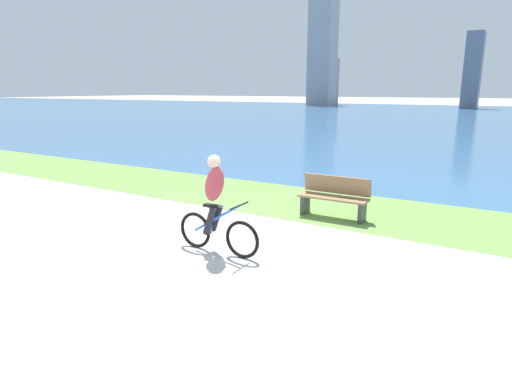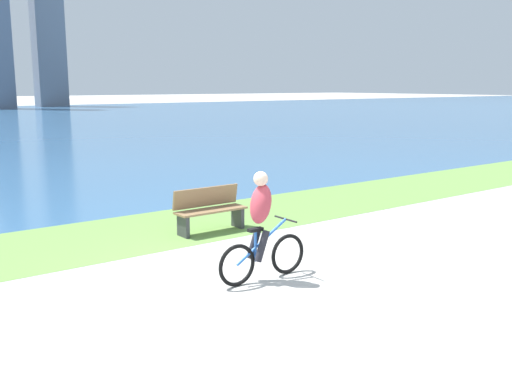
# 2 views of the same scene
# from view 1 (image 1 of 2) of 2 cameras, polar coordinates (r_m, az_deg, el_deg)

# --- Properties ---
(ground_plane) EXTENTS (300.00, 300.00, 0.00)m
(ground_plane) POSITION_cam_1_polar(r_m,az_deg,el_deg) (7.92, -5.82, -6.72)
(ground_plane) COLOR #B2AFA8
(grass_strip_bayside) EXTENTS (120.00, 3.06, 0.01)m
(grass_strip_bayside) POSITION_cam_1_polar(r_m,az_deg,el_deg) (10.78, 5.22, -1.22)
(grass_strip_bayside) COLOR #6B9947
(grass_strip_bayside) RESTS_ON ground
(bay_water_surface) EXTENTS (300.00, 73.51, 0.00)m
(bay_water_surface) POSITION_cam_1_polar(r_m,az_deg,el_deg) (48.01, 25.68, 8.87)
(bay_water_surface) COLOR #386693
(bay_water_surface) RESTS_ON ground
(cyclist_lead) EXTENTS (1.61, 0.52, 1.68)m
(cyclist_lead) POSITION_cam_1_polar(r_m,az_deg,el_deg) (7.23, -5.36, -1.73)
(cyclist_lead) COLOR black
(cyclist_lead) RESTS_ON ground
(bench_near_path) EXTENTS (1.50, 0.47, 0.90)m
(bench_near_path) POSITION_cam_1_polar(r_m,az_deg,el_deg) (9.46, 10.29, -0.67)
(bench_near_path) COLOR olive
(bench_near_path) RESTS_ON ground
(city_skyline_far_shore) EXTENTS (50.97, 11.62, 25.22)m
(city_skyline_far_shore) POSITION_cam_1_polar(r_m,az_deg,el_deg) (76.51, 28.15, 16.85)
(city_skyline_far_shore) COLOR #8C939E
(city_skyline_far_shore) RESTS_ON ground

